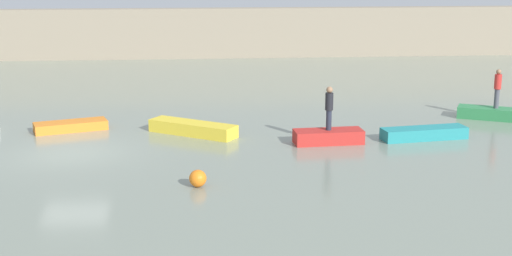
# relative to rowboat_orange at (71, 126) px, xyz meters

# --- Properties ---
(ground_plane) EXTENTS (120.00, 120.00, 0.00)m
(ground_plane) POSITION_rel_rowboat_orange_xyz_m (0.64, -3.72, -0.20)
(ground_plane) COLOR gray
(embankment_wall) EXTENTS (80.00, 1.20, 3.55)m
(embankment_wall) POSITION_rel_rowboat_orange_xyz_m (0.64, 21.53, 1.57)
(embankment_wall) COLOR gray
(embankment_wall) RESTS_ON ground_plane
(rowboat_orange) EXTENTS (3.22, 1.91, 0.40)m
(rowboat_orange) POSITION_rel_rowboat_orange_xyz_m (0.00, 0.00, 0.00)
(rowboat_orange) COLOR orange
(rowboat_orange) RESTS_ON ground_plane
(rowboat_yellow) EXTENTS (3.80, 2.98, 0.53)m
(rowboat_yellow) POSITION_rel_rowboat_orange_xyz_m (5.26, -1.15, 0.07)
(rowboat_yellow) COLOR gold
(rowboat_yellow) RESTS_ON ground_plane
(rowboat_red) EXTENTS (2.83, 1.18, 0.55)m
(rowboat_red) POSITION_rel_rowboat_orange_xyz_m (10.70, -3.06, 0.08)
(rowboat_red) COLOR red
(rowboat_red) RESTS_ON ground_plane
(rowboat_teal) EXTENTS (3.66, 1.41, 0.49)m
(rowboat_teal) POSITION_rel_rowboat_orange_xyz_m (14.76, -2.73, 0.04)
(rowboat_teal) COLOR teal
(rowboat_teal) RESTS_ON ground_plane
(rowboat_green) EXTENTS (3.44, 2.34, 0.53)m
(rowboat_green) POSITION_rel_rowboat_orange_xyz_m (19.14, 0.52, 0.06)
(rowboat_green) COLOR #2D7F47
(rowboat_green) RESTS_ON ground_plane
(person_dark_shirt) EXTENTS (0.32, 0.32, 1.77)m
(person_dark_shirt) POSITION_rel_rowboat_orange_xyz_m (10.70, -3.06, 1.35)
(person_dark_shirt) COLOR #232838
(person_dark_shirt) RESTS_ON rowboat_red
(person_red_shirt) EXTENTS (0.32, 0.32, 1.80)m
(person_red_shirt) POSITION_rel_rowboat_orange_xyz_m (19.14, 0.52, 1.33)
(person_red_shirt) COLOR #4C4C56
(person_red_shirt) RESTS_ON rowboat_green
(mooring_buoy) EXTENTS (0.58, 0.58, 0.58)m
(mooring_buoy) POSITION_rel_rowboat_orange_xyz_m (5.42, -8.21, 0.09)
(mooring_buoy) COLOR orange
(mooring_buoy) RESTS_ON ground_plane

